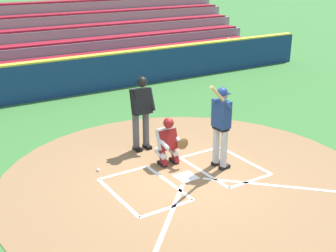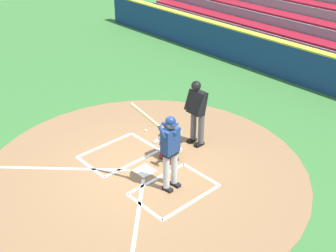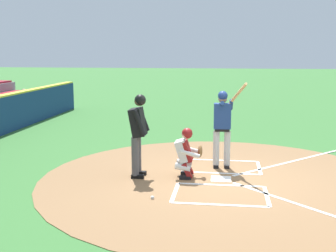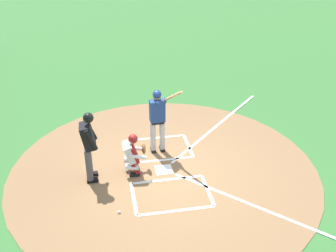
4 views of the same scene
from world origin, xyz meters
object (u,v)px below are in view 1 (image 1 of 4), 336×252
at_px(batter, 221,122).
at_px(catcher, 169,140).
at_px(plate_umpire, 141,108).
at_px(baseball, 98,170).

bearing_deg(batter, catcher, -42.30).
distance_m(batter, plate_umpire, 2.08).
relative_size(plate_umpire, baseball, 25.20).
bearing_deg(baseball, plate_umpire, -158.64).
bearing_deg(plate_umpire, baseball, 21.36).
distance_m(batter, baseball, 2.92).
xyz_separation_m(batter, catcher, (0.86, -0.78, -0.51)).
height_order(batter, catcher, batter).
distance_m(plate_umpire, baseball, 1.86).
xyz_separation_m(batter, baseball, (2.39, -1.29, -1.06)).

